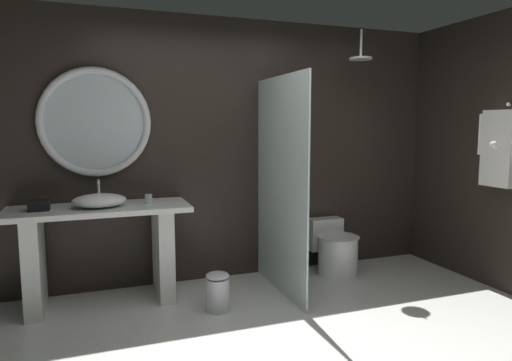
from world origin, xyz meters
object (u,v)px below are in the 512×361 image
object	(u,v)px
toilet	(335,250)
round_wall_mirror	(95,122)
waste_bin	(218,291)
hanging_bathrobe	(500,145)
tissue_box	(39,205)
rain_shower_head	(361,57)
vessel_sink	(99,200)
tumbler_cup	(148,199)

from	to	relation	value
toilet	round_wall_mirror	bearing A→B (deg)	173.54
waste_bin	hanging_bathrobe	bearing A→B (deg)	-9.77
hanging_bathrobe	waste_bin	bearing A→B (deg)	170.23
toilet	waste_bin	size ratio (longest dim) A/B	1.83
tissue_box	rain_shower_head	bearing A→B (deg)	-0.46
vessel_sink	hanging_bathrobe	xyz separation A→B (m)	(3.44, -0.91, 0.45)
tissue_box	vessel_sink	bearing A→B (deg)	-0.92
waste_bin	tumbler_cup	bearing A→B (deg)	133.64
vessel_sink	hanging_bathrobe	bearing A→B (deg)	-14.88
round_wall_mirror	tissue_box	bearing A→B (deg)	-146.95
waste_bin	toilet	bearing A→B (deg)	20.34
hanging_bathrobe	toilet	bearing A→B (deg)	139.52
round_wall_mirror	waste_bin	world-z (taller)	round_wall_mirror
tissue_box	waste_bin	distance (m)	1.63
tumbler_cup	rain_shower_head	bearing A→B (deg)	-1.40
vessel_sink	tissue_box	size ratio (longest dim) A/B	2.78
vessel_sink	tissue_box	world-z (taller)	vessel_sink
round_wall_mirror	rain_shower_head	bearing A→B (deg)	-7.35
tissue_box	round_wall_mirror	size ratio (longest dim) A/B	0.16
tumbler_cup	round_wall_mirror	distance (m)	0.84
vessel_sink	waste_bin	bearing A→B (deg)	-27.91
vessel_sink	waste_bin	size ratio (longest dim) A/B	1.33
toilet	hanging_bathrobe	bearing A→B (deg)	-40.48
tumbler_cup	tissue_box	distance (m)	0.88
tumbler_cup	hanging_bathrobe	size ratio (longest dim) A/B	0.11
rain_shower_head	hanging_bathrobe	size ratio (longest dim) A/B	0.39
rain_shower_head	round_wall_mirror	bearing A→B (deg)	172.65
vessel_sink	round_wall_mirror	world-z (taller)	round_wall_mirror
tissue_box	waste_bin	bearing A→B (deg)	-19.51
vessel_sink	round_wall_mirror	distance (m)	0.73
waste_bin	vessel_sink	bearing A→B (deg)	152.09
vessel_sink	tissue_box	bearing A→B (deg)	179.08
vessel_sink	toilet	size ratio (longest dim) A/B	0.73
tumbler_cup	hanging_bathrobe	xyz separation A→B (m)	(3.03, -0.95, 0.47)
toilet	waste_bin	world-z (taller)	toilet
round_wall_mirror	toilet	distance (m)	2.68
vessel_sink	tumbler_cup	world-z (taller)	vessel_sink
round_wall_mirror	toilet	world-z (taller)	round_wall_mirror
round_wall_mirror	tumbler_cup	bearing A→B (deg)	-33.54
tissue_box	hanging_bathrobe	distance (m)	4.05
hanging_bathrobe	round_wall_mirror	bearing A→B (deg)	160.43
hanging_bathrobe	tumbler_cup	bearing A→B (deg)	162.60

